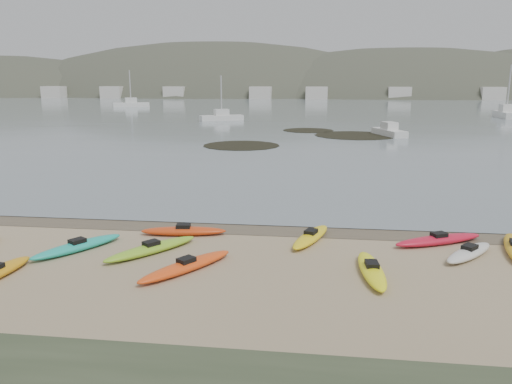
# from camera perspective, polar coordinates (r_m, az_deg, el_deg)

# --- Properties ---
(ground) EXTENTS (600.00, 600.00, 0.00)m
(ground) POSITION_cam_1_polar(r_m,az_deg,el_deg) (21.65, -0.00, -3.88)
(ground) COLOR tan
(ground) RESTS_ON ground
(wet_sand) EXTENTS (60.00, 60.00, 0.00)m
(wet_sand) POSITION_cam_1_polar(r_m,az_deg,el_deg) (21.36, -0.10, -4.09)
(wet_sand) COLOR brown
(wet_sand) RESTS_ON ground
(water) EXTENTS (1200.00, 1200.00, 0.00)m
(water) POSITION_cam_1_polar(r_m,az_deg,el_deg) (320.65, 6.91, 11.51)
(water) COLOR slate
(water) RESTS_ON ground
(kayaks) EXTENTS (21.03, 8.37, 0.34)m
(kayaks) POSITION_cam_1_polar(r_m,az_deg,el_deg) (18.16, -1.05, -6.62)
(kayaks) COLOR #FFFE15
(kayaks) RESTS_ON ground
(kelp_mats) EXTENTS (19.68, 22.14, 0.04)m
(kelp_mats) POSITION_cam_1_polar(r_m,az_deg,el_deg) (55.56, 6.61, 6.27)
(kelp_mats) COLOR black
(kelp_mats) RESTS_ON water
(moored_boats) EXTENTS (103.14, 72.72, 1.17)m
(moored_boats) POSITION_cam_1_polar(r_m,az_deg,el_deg) (98.83, 12.18, 9.15)
(moored_boats) COLOR silver
(moored_boats) RESTS_ON ground
(far_hills) EXTENTS (550.00, 135.00, 80.00)m
(far_hills) POSITION_cam_1_polar(r_m,az_deg,el_deg) (218.80, 16.98, 6.36)
(far_hills) COLOR #384235
(far_hills) RESTS_ON ground
(far_town) EXTENTS (199.00, 5.00, 4.00)m
(far_town) POSITION_cam_1_polar(r_m,az_deg,el_deg) (165.67, 8.57, 11.12)
(far_town) COLOR beige
(far_town) RESTS_ON ground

